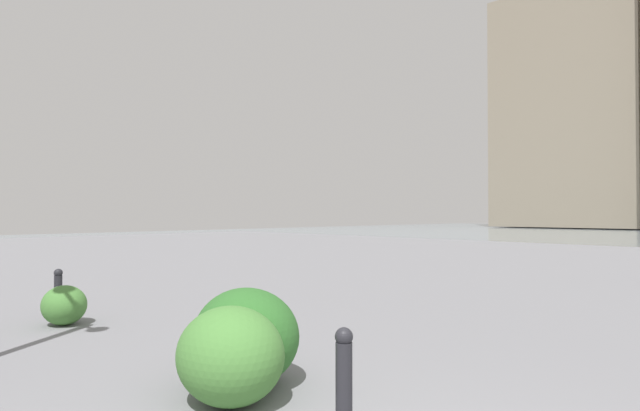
# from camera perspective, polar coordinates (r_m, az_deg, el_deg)

# --- Properties ---
(building_annex) EXTENTS (16.58, 14.88, 28.38)m
(building_annex) POSITION_cam_1_polar(r_m,az_deg,el_deg) (71.99, 27.15, 9.25)
(building_annex) COLOR gray
(building_annex) RESTS_ON ground
(bollard_near) EXTENTS (0.13, 0.13, 0.78)m
(bollard_near) POSITION_cam_1_polar(r_m,az_deg,el_deg) (3.76, 2.73, -19.16)
(bollard_near) COLOR #232328
(bollard_near) RESTS_ON ground
(bollard_mid) EXTENTS (0.13, 0.13, 0.71)m
(bollard_mid) POSITION_cam_1_polar(r_m,az_deg,el_deg) (9.06, -27.53, -8.51)
(bollard_mid) COLOR #232328
(bollard_mid) RESTS_ON ground
(shrub_low) EXTENTS (0.96, 0.86, 0.81)m
(shrub_low) POSITION_cam_1_polar(r_m,az_deg,el_deg) (4.42, -10.10, -16.37)
(shrub_low) COLOR #477F38
(shrub_low) RESTS_ON ground
(shrub_round) EXTENTS (0.66, 0.59, 0.56)m
(shrub_round) POSITION_cam_1_polar(r_m,az_deg,el_deg) (8.16, -26.98, -10.03)
(shrub_round) COLOR #477F38
(shrub_round) RESTS_ON ground
(shrub_wide) EXTENTS (1.05, 0.94, 0.89)m
(shrub_wide) POSITION_cam_1_polar(r_m,az_deg,el_deg) (4.88, -8.37, -14.42)
(shrub_wide) COLOR #2D6628
(shrub_wide) RESTS_ON ground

